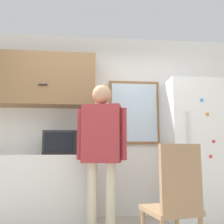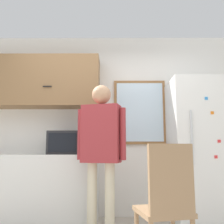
% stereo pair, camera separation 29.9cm
% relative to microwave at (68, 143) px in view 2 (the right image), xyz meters
% --- Properties ---
extents(back_wall, '(6.00, 0.06, 2.70)m').
position_rel_microwave_xyz_m(back_wall, '(0.44, 0.30, 0.31)').
color(back_wall, white).
rests_on(back_wall, ground_plane).
extents(counter, '(2.17, 0.55, 0.89)m').
position_rel_microwave_xyz_m(counter, '(-0.68, -0.00, -0.60)').
color(counter, silver).
rests_on(counter, ground_plane).
extents(upper_cabinets, '(2.17, 0.38, 0.74)m').
position_rel_microwave_xyz_m(upper_cabinets, '(-0.68, 0.09, 0.89)').
color(upper_cabinets, olive).
extents(microwave, '(0.52, 0.41, 0.31)m').
position_rel_microwave_xyz_m(microwave, '(0.00, 0.00, 0.00)').
color(microwave, '#232326').
rests_on(microwave, counter).
extents(person, '(0.57, 0.32, 1.72)m').
position_rel_microwave_xyz_m(person, '(0.48, -0.55, 0.01)').
color(person, beige).
rests_on(person, ground_plane).
extents(refrigerator, '(0.75, 0.71, 1.89)m').
position_rel_microwave_xyz_m(refrigerator, '(1.77, -0.08, -0.10)').
color(refrigerator, white).
rests_on(refrigerator, ground_plane).
extents(chair, '(0.49, 0.49, 1.00)m').
position_rel_microwave_xyz_m(chair, '(1.05, -1.34, -0.50)').
color(chair, '#997551').
rests_on(chair, ground_plane).
extents(window, '(0.77, 0.05, 0.96)m').
position_rel_microwave_xyz_m(window, '(1.02, 0.26, 0.47)').
color(window, olive).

